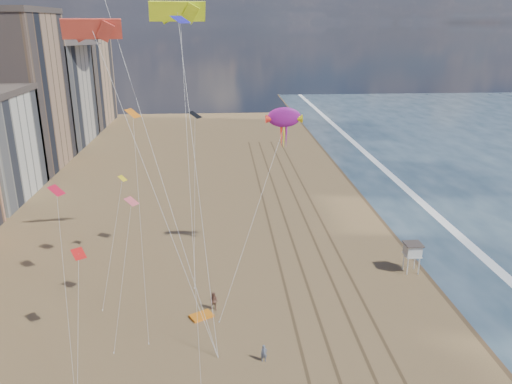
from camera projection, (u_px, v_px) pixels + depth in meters
The scene contains 9 objects.
wet_sand at pixel (412, 220), 70.19m from camera, with size 260.00×260.00×0.00m, color #42301E.
foam at pixel (441, 219), 70.47m from camera, with size 260.00×260.00×0.00m, color white.
tracks at pixel (308, 255), 59.64m from camera, with size 7.68×120.00×0.01m.
lifeguard_stand at pixel (413, 250), 54.80m from camera, with size 1.92×1.92×3.46m.
grounded_kite at pixel (201, 316), 47.07m from camera, with size 2.05×1.31×0.23m, color orange.
show_kite at pixel (284, 118), 53.49m from camera, with size 5.72×6.90×21.70m.
kite_flyer_a at pixel (264, 353), 40.73m from camera, with size 0.54×0.36×1.49m, color slate.
kite_flyer_b at pixel (214, 301), 47.98m from camera, with size 0.91×0.71×1.86m, color brown.
small_kites at pixel (135, 142), 44.90m from camera, with size 12.02×17.79×18.69m.
Camera 1 is at (-7.55, -23.45, 26.35)m, focal length 35.00 mm.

